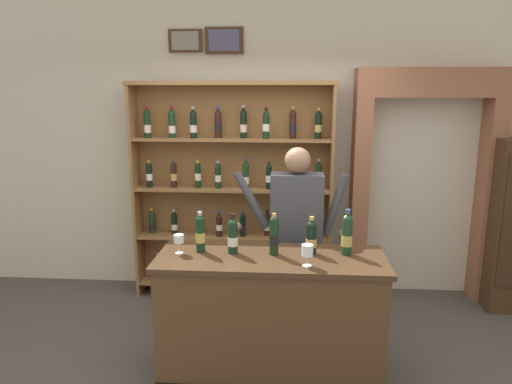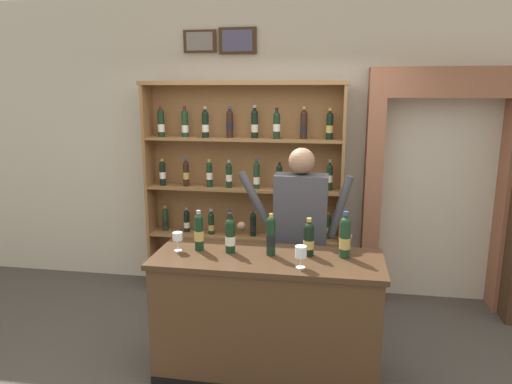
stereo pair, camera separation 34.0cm
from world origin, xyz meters
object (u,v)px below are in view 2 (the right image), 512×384
object	(u,v)px
tasting_counter	(267,317)
tasting_bottle_grappa	(345,237)
tasting_bottle_riserva	(230,235)
tasting_bottle_vin_santo	(309,239)
tasting_bottle_rosso	(271,235)
wine_glass_right	(178,237)
shopkeeper	(300,222)
tasting_bottle_super_tuscan	(199,231)
wine_glass_left	(301,253)
wine_shelf	(244,185)

from	to	relation	value
tasting_counter	tasting_bottle_grappa	bearing A→B (deg)	9.44
tasting_bottle_riserva	tasting_bottle_vin_santo	bearing A→B (deg)	3.18
tasting_bottle_riserva	tasting_bottle_grappa	size ratio (longest dim) A/B	0.89
tasting_bottle_rosso	tasting_bottle_riserva	bearing A→B (deg)	178.82
tasting_bottle_rosso	wine_glass_right	distance (m)	0.71
tasting_bottle_riserva	tasting_bottle_rosso	world-z (taller)	tasting_bottle_rosso
tasting_counter	shopkeeper	world-z (taller)	shopkeeper
tasting_counter	tasting_bottle_rosso	bearing A→B (deg)	67.53
tasting_bottle_super_tuscan	tasting_counter	bearing A→B (deg)	-7.06
tasting_bottle_super_tuscan	wine_glass_left	size ratio (longest dim) A/B	2.00
wine_glass_right	tasting_bottle_grappa	bearing A→B (deg)	3.50
tasting_bottle_vin_santo	tasting_counter	bearing A→B (deg)	-163.66
wine_shelf	tasting_bottle_vin_santo	bearing A→B (deg)	-60.97
shopkeeper	tasting_bottle_grappa	size ratio (longest dim) A/B	4.89
shopkeeper	tasting_bottle_rosso	size ratio (longest dim) A/B	5.34
tasting_bottle_super_tuscan	tasting_bottle_rosso	size ratio (longest dim) A/B	0.99
wine_shelf	tasting_bottle_super_tuscan	xyz separation A→B (m)	(-0.07, -1.39, -0.08)
shopkeeper	tasting_bottle_vin_santo	bearing A→B (deg)	-79.39
wine_glass_right	wine_shelf	bearing A→B (deg)	80.97
tasting_bottle_grappa	wine_glass_right	xyz separation A→B (m)	(-1.25, -0.08, -0.05)
tasting_bottle_riserva	tasting_bottle_grappa	bearing A→B (deg)	2.60
wine_shelf	tasting_bottle_grappa	world-z (taller)	wine_shelf
tasting_bottle_vin_santo	wine_glass_right	size ratio (longest dim) A/B	1.95
tasting_bottle_vin_santo	wine_glass_left	xyz separation A→B (m)	(-0.04, -0.26, -0.02)
tasting_bottle_rosso	tasting_bottle_vin_santo	xyz separation A→B (m)	(0.28, 0.04, -0.02)
tasting_bottle_super_tuscan	tasting_bottle_vin_santo	world-z (taller)	tasting_bottle_super_tuscan
tasting_counter	wine_glass_right	world-z (taller)	wine_glass_right
tasting_bottle_vin_santo	tasting_bottle_riserva	bearing A→B (deg)	-176.82
tasting_bottle_vin_santo	tasting_bottle_super_tuscan	bearing A→B (deg)	-178.58
wine_shelf	shopkeeper	distance (m)	1.04
tasting_bottle_vin_santo	wine_shelf	bearing A→B (deg)	119.03
tasting_counter	tasting_bottle_super_tuscan	bearing A→B (deg)	172.94
wine_shelf	tasting_bottle_grappa	distance (m)	1.70
tasting_counter	tasting_bottle_vin_santo	xyz separation A→B (m)	(0.30, 0.09, 0.61)
tasting_counter	shopkeeper	xyz separation A→B (m)	(0.19, 0.65, 0.57)
shopkeeper	wine_glass_right	size ratio (longest dim) A/B	11.55
tasting_counter	tasting_bottle_super_tuscan	world-z (taller)	tasting_bottle_super_tuscan
wine_glass_left	tasting_bottle_super_tuscan	bearing A→B (deg)	163.10
shopkeeper	tasting_bottle_super_tuscan	bearing A→B (deg)	-141.26
wine_shelf	wine_glass_right	distance (m)	1.46
tasting_bottle_riserva	wine_glass_left	size ratio (longest dim) A/B	1.96
shopkeeper	tasting_bottle_grappa	distance (m)	0.67
shopkeeper	tasting_bottle_vin_santo	distance (m)	0.57
tasting_bottle_rosso	tasting_bottle_super_tuscan	bearing A→B (deg)	178.12
tasting_bottle_grappa	shopkeeper	bearing A→B (deg)	123.46
tasting_counter	tasting_bottle_riserva	xyz separation A→B (m)	(-0.29, 0.05, 0.62)
tasting_counter	wine_glass_right	size ratio (longest dim) A/B	11.57
wine_shelf	wine_glass_right	bearing A→B (deg)	-99.03
tasting_bottle_grappa	tasting_bottle_riserva	bearing A→B (deg)	-177.40
wine_shelf	tasting_bottle_vin_santo	xyz separation A→B (m)	(0.76, -1.37, -0.10)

